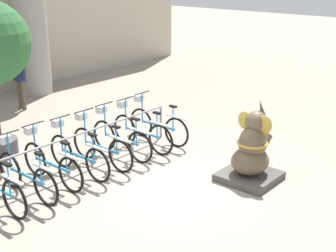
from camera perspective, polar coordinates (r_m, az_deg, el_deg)
name	(u,v)px	position (r m, az deg, el deg)	size (l,w,h in m)	color
ground_plane	(176,187)	(8.67, 1.02, -7.45)	(60.00, 60.00, 0.00)	gray
column_right	(29,8)	(15.04, -16.60, 13.61)	(1.25, 1.25, 5.16)	gray
bike_rack	(84,138)	(9.38, -10.17, -1.49)	(4.69, 0.05, 0.77)	gray
bicycle_1	(26,174)	(8.57, -16.97, -5.63)	(0.48, 1.76, 1.08)	black
bicycle_2	(51,163)	(8.92, -14.10, -4.37)	(0.48, 1.76, 1.08)	black
bicycle_3	(77,154)	(9.20, -10.99, -3.39)	(0.48, 1.76, 1.08)	black
bicycle_4	(101,146)	(9.53, -8.22, -2.40)	(0.48, 1.76, 1.08)	black
bicycle_5	(120,138)	(9.92, -5.84, -1.42)	(0.48, 1.76, 1.08)	black
bicycle_6	(141,131)	(10.27, -3.33, -0.61)	(0.48, 1.76, 1.08)	black
bicycle_7	(157,124)	(10.71, -1.35, 0.25)	(0.48, 1.76, 1.08)	black
elephant_statue	(252,153)	(8.90, 10.15, -3.29)	(1.01, 1.01, 1.56)	#4C4742
person_pedestrian	(19,74)	(13.58, -17.67, 6.03)	(0.22, 0.47, 1.68)	brown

